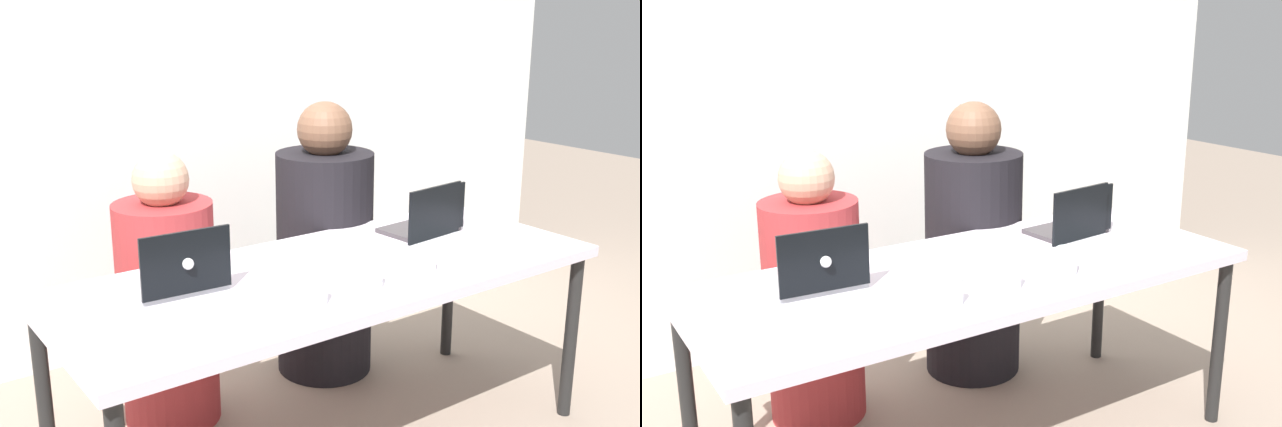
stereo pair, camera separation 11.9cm
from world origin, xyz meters
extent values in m
cube|color=silver|center=(0.00, 1.30, 1.31)|extent=(5.04, 0.10, 2.62)
cube|color=silver|center=(0.00, 0.00, 0.70)|extent=(1.94, 0.77, 0.04)
cylinder|color=black|center=(0.92, -0.34, 0.34)|extent=(0.05, 0.05, 0.68)
cylinder|color=black|center=(-0.92, 0.34, 0.34)|extent=(0.05, 0.05, 0.68)
cylinder|color=black|center=(0.92, 0.34, 0.34)|extent=(0.05, 0.05, 0.68)
cylinder|color=#9D2D2F|center=(-0.37, 0.57, 0.44)|extent=(0.45, 0.45, 0.89)
sphere|color=tan|center=(-0.37, 0.57, 0.98)|extent=(0.21, 0.21, 0.21)
cylinder|color=black|center=(0.37, 0.57, 0.50)|extent=(0.48, 0.48, 0.99)
sphere|color=brown|center=(0.37, 0.57, 1.09)|extent=(0.24, 0.24, 0.24)
cube|color=silver|center=(0.50, -0.10, 0.73)|extent=(0.31, 0.25, 0.02)
cube|color=black|center=(0.49, 0.01, 0.84)|extent=(0.29, 0.04, 0.20)
sphere|color=white|center=(0.49, 0.03, 0.84)|extent=(0.04, 0.04, 0.04)
cube|color=#AFB2B6|center=(-0.52, 0.15, 0.73)|extent=(0.31, 0.24, 0.02)
cube|color=black|center=(-0.53, 0.04, 0.83)|extent=(0.29, 0.03, 0.20)
sphere|color=white|center=(-0.53, 0.02, 0.83)|extent=(0.04, 0.04, 0.04)
cube|color=#3C363A|center=(0.54, 0.16, 0.73)|extent=(0.30, 0.22, 0.02)
cube|color=black|center=(0.55, 0.05, 0.83)|extent=(0.29, 0.03, 0.18)
sphere|color=white|center=(0.55, 0.04, 0.83)|extent=(0.03, 0.03, 0.03)
cylinder|color=silver|center=(-0.01, -0.23, 0.76)|extent=(0.06, 0.06, 0.09)
cylinder|color=silver|center=(-0.01, -0.23, 0.74)|extent=(0.05, 0.05, 0.05)
cylinder|color=silver|center=(0.23, -0.22, 0.76)|extent=(0.07, 0.07, 0.09)
cylinder|color=silver|center=(0.23, -0.22, 0.74)|extent=(0.06, 0.06, 0.05)
cylinder|color=silver|center=(-0.23, -0.23, 0.76)|extent=(0.06, 0.06, 0.09)
cylinder|color=silver|center=(-0.23, -0.23, 0.74)|extent=(0.06, 0.06, 0.05)
camera|label=1|loc=(-1.46, -1.96, 1.59)|focal=42.00mm
camera|label=2|loc=(-1.36, -2.03, 1.59)|focal=42.00mm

